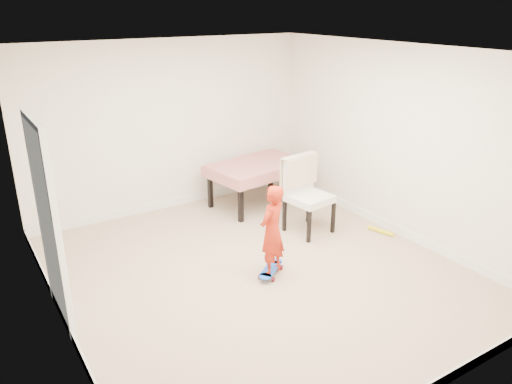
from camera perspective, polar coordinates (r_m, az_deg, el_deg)
ground at (r=6.17m, az=0.21°, el=-9.02°), size 5.00×5.00×0.00m
ceiling at (r=5.37m, az=0.25°, el=15.60°), size 4.50×5.00×0.04m
wall_back at (r=7.76m, az=-9.75°, el=7.36°), size 4.50×0.04×2.60m
wall_front at (r=3.94m, az=20.18°, el=-7.26°), size 4.50×0.04×2.60m
wall_left at (r=4.88m, az=-22.42°, el=-2.07°), size 0.04×5.00×2.60m
wall_right at (r=7.04m, az=15.79°, el=5.48°), size 0.04×5.00×2.60m
door at (r=5.26m, az=-22.57°, el=-3.72°), size 0.11×0.94×2.11m
baseboard_back at (r=8.14m, az=-9.25°, el=-1.14°), size 4.50×0.02×0.12m
baseboard_left at (r=5.46m, az=-20.70°, el=-14.19°), size 0.02×5.00×0.12m
baseboard_right at (r=7.45m, az=14.92°, el=-3.73°), size 0.02×5.00×0.12m
dining_table at (r=8.01m, az=0.11°, el=0.98°), size 1.62×1.16×0.70m
dining_chair at (r=6.99m, az=6.14°, el=-0.46°), size 0.67×0.74×1.09m
skateboard at (r=6.09m, az=1.70°, el=-9.01°), size 0.55×0.48×0.08m
child at (r=5.82m, az=1.83°, el=-4.76°), size 0.48×0.42×1.11m
foam_toy at (r=7.33m, az=14.07°, el=-4.35°), size 0.17×0.40×0.06m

